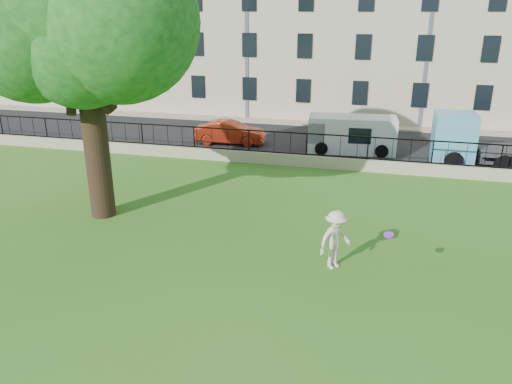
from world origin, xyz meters
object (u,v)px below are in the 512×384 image
(frisbee, at_px, (389,235))
(white_van, at_px, (352,134))
(red_sedan, at_px, (230,133))
(blue_truck, at_px, (498,141))
(man, at_px, (335,240))
(tree, at_px, (78,2))

(frisbee, relative_size, white_van, 0.06)
(red_sedan, bearing_deg, frisbee, -153.63)
(white_van, bearing_deg, red_sedan, 175.48)
(blue_truck, bearing_deg, man, -118.78)
(tree, xyz_separation_m, red_sedan, (1.65, 11.59, -7.04))
(frisbee, relative_size, blue_truck, 0.04)
(red_sedan, xyz_separation_m, blue_truck, (14.34, -1.00, 0.63))
(red_sedan, bearing_deg, blue_truck, -99.20)
(frisbee, distance_m, white_van, 14.91)
(tree, bearing_deg, blue_truck, 33.54)
(man, height_order, red_sedan, man)
(tree, height_order, frisbee, tree)
(frisbee, height_order, white_van, white_van)
(tree, bearing_deg, frisbee, -16.45)
(tree, height_order, white_van, tree)
(red_sedan, height_order, white_van, white_van)
(man, bearing_deg, red_sedan, 70.64)
(white_van, relative_size, blue_truck, 0.76)
(tree, xyz_separation_m, man, (9.22, -2.08, -6.79))
(white_van, bearing_deg, blue_truck, -12.36)
(blue_truck, bearing_deg, white_van, 171.48)
(red_sedan, xyz_separation_m, white_van, (7.07, 0.00, 0.32))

